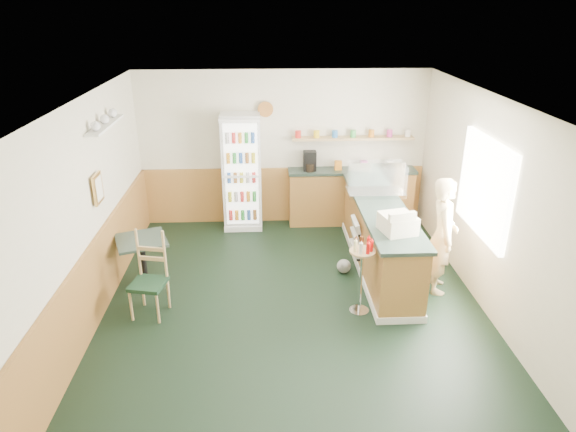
{
  "coord_description": "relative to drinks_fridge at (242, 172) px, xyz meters",
  "views": [
    {
      "loc": [
        -0.33,
        -5.73,
        3.76
      ],
      "look_at": [
        -0.03,
        0.6,
        1.08
      ],
      "focal_mm": 32.0,
      "sensor_mm": 36.0,
      "label": 1
    }
  ],
  "objects": [
    {
      "name": "ground",
      "position": [
        0.73,
        -2.74,
        -1.01
      ],
      "size": [
        6.0,
        6.0,
        0.0
      ],
      "primitive_type": "plane",
      "color": "black",
      "rests_on": "ground"
    },
    {
      "name": "room_envelope",
      "position": [
        0.5,
        -2.01,
        0.52
      ],
      "size": [
        5.04,
        6.02,
        2.72
      ],
      "color": "beige",
      "rests_on": "ground"
    },
    {
      "name": "service_counter",
      "position": [
        2.08,
        -1.67,
        -0.55
      ],
      "size": [
        0.68,
        3.01,
        1.01
      ],
      "color": "#AD7B37",
      "rests_on": "ground"
    },
    {
      "name": "back_counter",
      "position": [
        1.92,
        0.06,
        -0.46
      ],
      "size": [
        2.24,
        0.42,
        1.69
      ],
      "color": "#AD7B37",
      "rests_on": "ground"
    },
    {
      "name": "drinks_fridge",
      "position": [
        0.0,
        0.0,
        0.0
      ],
      "size": [
        0.66,
        0.55,
        2.01
      ],
      "color": "silver",
      "rests_on": "ground"
    },
    {
      "name": "display_case",
      "position": [
        2.08,
        -1.19,
        0.25
      ],
      "size": [
        0.86,
        0.45,
        0.49
      ],
      "color": "silver",
      "rests_on": "service_counter"
    },
    {
      "name": "cash_register",
      "position": [
        2.08,
        -2.56,
        0.12
      ],
      "size": [
        0.49,
        0.5,
        0.23
      ],
      "primitive_type": "cube",
      "rotation": [
        0.0,
        0.0,
        0.24
      ],
      "color": "beige",
      "rests_on": "service_counter"
    },
    {
      "name": "shopkeeper",
      "position": [
        2.78,
        -2.31,
        -0.19
      ],
      "size": [
        0.49,
        0.61,
        1.64
      ],
      "primitive_type": "imported",
      "rotation": [
        0.0,
        0.0,
        1.37
      ],
      "color": "tan",
      "rests_on": "ground"
    },
    {
      "name": "condiment_stand",
      "position": [
        1.59,
        -2.83,
        -0.33
      ],
      "size": [
        0.33,
        0.33,
        1.03
      ],
      "rotation": [
        0.0,
        0.0,
        -0.23
      ],
      "color": "silver",
      "rests_on": "ground"
    },
    {
      "name": "newspaper_rack",
      "position": [
        1.72,
        -1.66,
        -0.5
      ],
      "size": [
        0.1,
        0.48,
        0.56
      ],
      "color": "black",
      "rests_on": "ground"
    },
    {
      "name": "cafe_table",
      "position": [
        -1.32,
        -2.02,
        -0.5
      ],
      "size": [
        0.84,
        0.84,
        0.72
      ],
      "rotation": [
        0.0,
        0.0,
        0.35
      ],
      "color": "black",
      "rests_on": "ground"
    },
    {
      "name": "cafe_chair",
      "position": [
        -1.1,
        -2.67,
        -0.43
      ],
      "size": [
        0.49,
        0.49,
        1.11
      ],
      "rotation": [
        0.0,
        0.0,
        -0.21
      ],
      "color": "black",
      "rests_on": "ground"
    },
    {
      "name": "dog_doorstop",
      "position": [
        1.54,
        -1.81,
        -0.89
      ],
      "size": [
        0.21,
        0.27,
        0.25
      ],
      "rotation": [
        0.0,
        0.0,
        0.14
      ],
      "color": "gray",
      "rests_on": "ground"
    }
  ]
}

